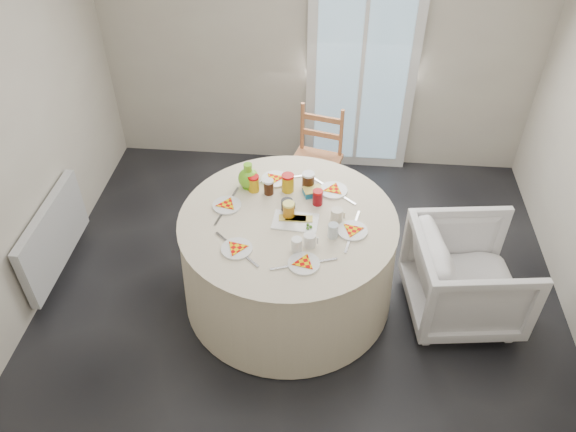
# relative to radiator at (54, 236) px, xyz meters

# --- Properties ---
(floor) EXTENTS (4.00, 4.00, 0.00)m
(floor) POSITION_rel_radiator_xyz_m (1.94, -0.20, -0.38)
(floor) COLOR black
(floor) RESTS_ON ground
(wall_back) EXTENTS (4.00, 0.02, 2.60)m
(wall_back) POSITION_rel_radiator_xyz_m (1.94, 1.80, 0.92)
(wall_back) COLOR #BCB5A3
(wall_back) RESTS_ON floor
(glass_door) EXTENTS (1.00, 0.08, 2.10)m
(glass_door) POSITION_rel_radiator_xyz_m (2.34, 1.75, 0.67)
(glass_door) COLOR silver
(glass_door) RESTS_ON floor
(radiator) EXTENTS (0.07, 1.00, 0.55)m
(radiator) POSITION_rel_radiator_xyz_m (0.00, 0.00, 0.00)
(radiator) COLOR silver
(radiator) RESTS_ON floor
(table) EXTENTS (1.59, 1.59, 0.80)m
(table) POSITION_rel_radiator_xyz_m (1.83, -0.08, -0.01)
(table) COLOR beige
(table) RESTS_ON floor
(wooden_chair) EXTENTS (0.50, 0.49, 0.93)m
(wooden_chair) POSITION_rel_radiator_xyz_m (1.97, 1.07, 0.09)
(wooden_chair) COLOR #A5673A
(wooden_chair) RESTS_ON floor
(armchair) EXTENTS (0.82, 0.86, 0.80)m
(armchair) POSITION_rel_radiator_xyz_m (3.14, -0.12, 0.01)
(armchair) COLOR silver
(armchair) RESTS_ON floor
(place_settings) EXTENTS (1.41, 1.41, 0.02)m
(place_settings) POSITION_rel_radiator_xyz_m (1.83, -0.08, 0.39)
(place_settings) COLOR silver
(place_settings) RESTS_ON table
(jar_cluster) EXTENTS (0.61, 0.45, 0.16)m
(jar_cluster) POSITION_rel_radiator_xyz_m (1.78, 0.16, 0.44)
(jar_cluster) COLOR #9C701B
(jar_cluster) RESTS_ON table
(butter_tub) EXTENTS (0.16, 0.14, 0.05)m
(butter_tub) POSITION_rel_radiator_xyz_m (1.99, 0.20, 0.41)
(butter_tub) COLOR teal
(butter_tub) RESTS_ON table
(green_pitcher) EXTENTS (0.17, 0.17, 0.20)m
(green_pitcher) POSITION_rel_radiator_xyz_m (1.51, 0.26, 0.49)
(green_pitcher) COLOR #6DC91F
(green_pitcher) RESTS_ON table
(cheese_platter) EXTENTS (0.32, 0.22, 0.04)m
(cheese_platter) POSITION_rel_radiator_xyz_m (1.89, -0.11, 0.39)
(cheese_platter) COLOR silver
(cheese_platter) RESTS_ON table
(mugs_glasses) EXTENTS (0.78, 0.78, 0.11)m
(mugs_glasses) POSITION_rel_radiator_xyz_m (2.00, -0.11, 0.43)
(mugs_glasses) COLOR #B1B1B1
(mugs_glasses) RESTS_ON table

